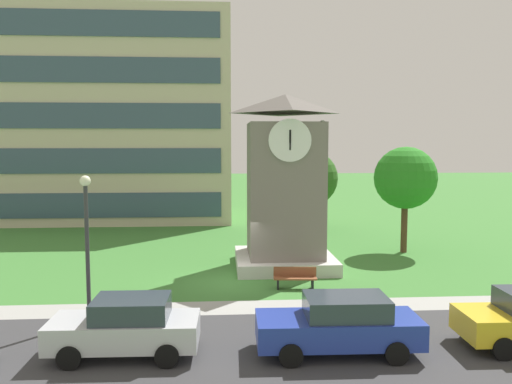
{
  "coord_description": "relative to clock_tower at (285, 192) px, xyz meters",
  "views": [
    {
      "loc": [
        -0.4,
        -22.29,
        6.08
      ],
      "look_at": [
        1.33,
        3.57,
        3.61
      ],
      "focal_mm": 36.26,
      "sensor_mm": 36.0,
      "label": 1
    }
  ],
  "objects": [
    {
      "name": "ground_plane",
      "position": [
        -2.68,
        -2.56,
        -3.68
      ],
      "size": [
        160.0,
        160.0,
        0.0
      ],
      "primitive_type": "plane",
      "color": "#3D7A33"
    },
    {
      "name": "street_asphalt",
      "position": [
        -2.68,
        -10.61,
        -3.68
      ],
      "size": [
        120.0,
        7.2,
        0.01
      ],
      "primitive_type": "cube",
      "color": "#38383A",
      "rests_on": "ground"
    },
    {
      "name": "kerb_strip",
      "position": [
        -2.68,
        -6.21,
        -3.68
      ],
      "size": [
        120.0,
        1.6,
        0.01
      ],
      "primitive_type": "cube",
      "color": "#9E9E99",
      "rests_on": "ground"
    },
    {
      "name": "office_building",
      "position": [
        -11.61,
        18.23,
        4.32
      ],
      "size": [
        18.49,
        11.15,
        16.0
      ],
      "color": "beige",
      "rests_on": "ground"
    },
    {
      "name": "clock_tower",
      "position": [
        0.0,
        0.0,
        0.0
      ],
      "size": [
        4.74,
        4.74,
        8.39
      ],
      "color": "slate",
      "rests_on": "ground"
    },
    {
      "name": "park_bench",
      "position": [
        -0.03,
        -3.84,
        -3.22
      ],
      "size": [
        1.83,
        0.63,
        0.88
      ],
      "color": "brown",
      "rests_on": "ground"
    },
    {
      "name": "street_lamp",
      "position": [
        -7.62,
        -7.34,
        -0.51
      ],
      "size": [
        0.36,
        0.36,
        5.0
      ],
      "color": "#333338",
      "rests_on": "ground"
    },
    {
      "name": "tree_streetside",
      "position": [
        7.05,
        2.92,
        0.46
      ],
      "size": [
        3.43,
        3.43,
        5.88
      ],
      "color": "#513823",
      "rests_on": "ground"
    },
    {
      "name": "tree_near_tower",
      "position": [
        3.15,
        11.13,
        -0.11
      ],
      "size": [
        3.92,
        3.92,
        5.56
      ],
      "color": "#513823",
      "rests_on": "ground"
    },
    {
      "name": "parked_car_silver",
      "position": [
        -5.82,
        -10.33,
        -2.82
      ],
      "size": [
        4.25,
        2.02,
        1.69
      ],
      "color": "silver",
      "rests_on": "ground"
    },
    {
      "name": "parked_car_blue",
      "position": [
        0.31,
        -10.57,
        -2.82
      ],
      "size": [
        4.74,
        2.04,
        1.69
      ],
      "color": "#23389E",
      "rests_on": "ground"
    }
  ]
}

